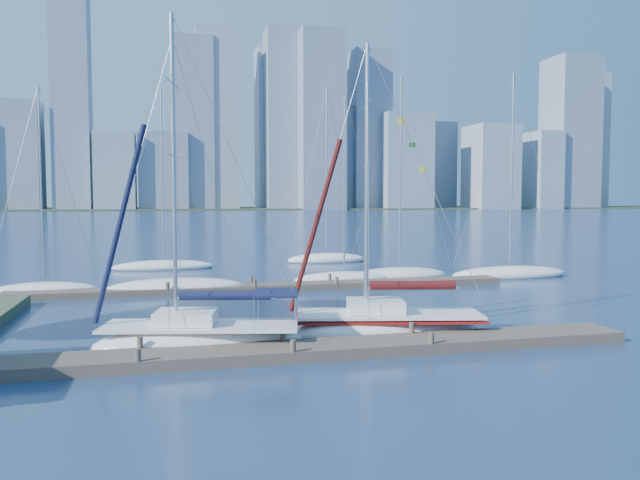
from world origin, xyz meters
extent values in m
plane|color=#182A4E|center=(0.00, 0.00, 0.00)|extent=(700.00, 700.00, 0.00)
cube|color=#443B32|center=(0.00, 0.00, 0.20)|extent=(26.00, 2.00, 0.40)
cube|color=#443B32|center=(2.00, 16.00, 0.18)|extent=(30.00, 1.80, 0.36)
cube|color=#38472D|center=(0.00, 320.00, 0.00)|extent=(800.00, 100.00, 1.50)
ellipsoid|color=white|center=(-2.88, 1.99, 0.22)|extent=(8.06, 4.12, 1.35)
cube|color=white|center=(-2.88, 1.99, 0.85)|extent=(7.46, 3.80, 0.11)
cube|color=white|center=(-3.41, 2.10, 1.17)|extent=(2.46, 2.07, 0.49)
cylinder|color=silver|center=(-3.76, 2.18, 6.52)|extent=(0.16, 0.16, 11.24)
cylinder|color=silver|center=(-1.98, 1.79, 1.89)|extent=(3.58, 0.88, 0.09)
cylinder|color=black|center=(-1.98, 1.79, 1.98)|extent=(3.35, 1.08, 0.36)
cube|color=black|center=(-0.18, 1.39, 2.07)|extent=(2.04, 2.44, 0.07)
ellipsoid|color=white|center=(4.64, 2.42, 0.23)|extent=(8.30, 4.24, 1.39)
cube|color=white|center=(4.64, 2.42, 0.88)|extent=(7.68, 3.91, 0.11)
cube|color=white|center=(4.09, 2.54, 1.21)|extent=(2.54, 2.13, 0.51)
cylinder|color=silver|center=(3.73, 2.62, 6.27)|extent=(0.17, 0.17, 10.69)
cylinder|color=silver|center=(5.57, 2.21, 1.95)|extent=(3.69, 0.90, 0.09)
cylinder|color=#400E0D|center=(5.57, 2.21, 2.04)|extent=(3.45, 1.10, 0.37)
cube|color=maroon|center=(4.64, 2.42, 0.72)|extent=(7.87, 4.05, 0.09)
ellipsoid|color=white|center=(-10.97, 17.58, 0.19)|extent=(6.30, 4.01, 1.03)
cylinder|color=silver|center=(-10.97, 17.58, 6.45)|extent=(0.11, 0.11, 11.04)
ellipsoid|color=white|center=(-3.52, 16.52, 0.22)|extent=(8.52, 4.82, 1.24)
cylinder|color=silver|center=(-3.52, 16.52, 7.98)|extent=(0.13, 0.13, 13.71)
ellipsoid|color=white|center=(7.47, 18.60, 0.18)|extent=(6.87, 2.25, 1.00)
cylinder|color=silver|center=(7.47, 18.60, 6.57)|extent=(0.11, 0.11, 11.32)
ellipsoid|color=white|center=(11.61, 19.14, 0.21)|extent=(7.25, 4.89, 1.16)
cylinder|color=silver|center=(11.61, 19.14, 7.47)|extent=(0.13, 0.13, 12.84)
ellipsoid|color=white|center=(19.37, 17.87, 0.22)|extent=(8.81, 2.53, 1.19)
cylinder|color=silver|center=(19.37, 17.87, 7.61)|extent=(0.13, 0.13, 13.05)
ellipsoid|color=white|center=(-4.24, 29.00, 0.19)|extent=(7.88, 2.35, 1.07)
cylinder|color=silver|center=(-4.24, 29.00, 7.48)|extent=(0.12, 0.12, 13.03)
ellipsoid|color=white|center=(9.56, 31.23, 0.21)|extent=(7.34, 4.39, 1.18)
cylinder|color=silver|center=(9.56, 31.23, 8.11)|extent=(0.13, 0.13, 14.07)
cube|color=slate|center=(-69.73, 287.50, 24.67)|extent=(23.51, 17.63, 49.34)
cube|color=#96A6B4|center=(-47.55, 309.43, 21.54)|extent=(15.86, 17.61, 43.08)
cube|color=gray|center=(-25.94, 284.92, 18.18)|extent=(18.18, 19.81, 36.35)
cube|color=slate|center=(-4.22, 286.68, 18.34)|extent=(22.77, 16.86, 36.68)
cube|color=#96A6B4|center=(21.35, 289.48, 43.56)|extent=(20.04, 14.99, 87.12)
cube|color=gray|center=(51.90, 304.67, 41.52)|extent=(17.27, 17.46, 83.04)
cube|color=slate|center=(70.99, 278.50, 43.41)|extent=(21.49, 18.95, 86.82)
cube|color=#96A6B4|center=(91.42, 294.72, 26.46)|extent=(13.16, 17.11, 52.93)
cube|color=gray|center=(115.77, 279.60, 24.31)|extent=(24.93, 18.80, 48.61)
cube|color=slate|center=(147.05, 309.52, 24.18)|extent=(17.22, 17.52, 48.37)
cube|color=#96A6B4|center=(164.09, 278.94, 21.99)|extent=(22.47, 23.94, 43.99)
cube|color=gray|center=(194.50, 279.05, 20.64)|extent=(14.52, 21.38, 41.29)
cube|color=slate|center=(213.93, 282.23, 41.18)|extent=(24.28, 23.60, 82.35)
cube|color=#96A6B4|center=(241.25, 301.60, 39.29)|extent=(15.40, 17.08, 78.58)
cube|color=slate|center=(-45.00, 290.00, 60.11)|extent=(16.43, 18.00, 120.22)
cube|color=slate|center=(10.00, 290.00, 41.32)|extent=(19.19, 18.00, 82.65)
cube|color=slate|center=(55.00, 290.00, 44.70)|extent=(18.79, 18.00, 89.40)
cube|color=slate|center=(100.00, 290.00, 40.67)|extent=(19.37, 18.00, 81.33)
camera|label=1|loc=(-4.11, -21.09, 5.53)|focal=35.00mm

